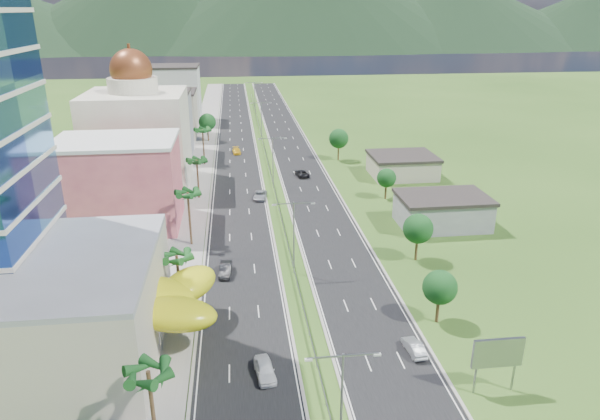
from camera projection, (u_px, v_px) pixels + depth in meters
name	position (u px, v px, depth m)	size (l,w,h in m)	color
ground	(303.00, 309.00, 68.64)	(500.00, 500.00, 0.00)	#2D5119
road_left	(236.00, 144.00, 151.32)	(11.00, 260.00, 0.04)	black
road_right	(289.00, 143.00, 153.03)	(11.00, 260.00, 0.04)	black
sidewalk_left	(202.00, 145.00, 150.23)	(7.00, 260.00, 0.12)	gray
median_guardrail	(267.00, 158.00, 135.24)	(0.10, 216.06, 0.76)	gray
streetlight_median_a	(342.00, 398.00, 43.04)	(6.04, 0.25, 11.00)	gray
streetlight_median_b	(294.00, 230.00, 75.53)	(6.04, 0.25, 11.00)	gray
streetlight_median_c	(273.00, 157.00, 112.66)	(6.04, 0.25, 11.00)	gray
streetlight_median_d	(261.00, 117.00, 154.43)	(6.04, 0.25, 11.00)	gray
streetlight_median_e	(255.00, 94.00, 196.20)	(6.04, 0.25, 11.00)	gray
mall_podium	(15.00, 312.00, 57.49)	(30.00, 24.00, 11.00)	#BBB29A
lime_canopy	(133.00, 300.00, 60.88)	(18.00, 15.00, 7.40)	gold
pink_shophouse	(119.00, 185.00, 92.51)	(20.00, 15.00, 15.00)	#C35062
domed_building	(138.00, 134.00, 112.49)	(20.00, 20.00, 28.70)	beige
midrise_grey	(159.00, 125.00, 137.00)	(16.00, 15.00, 16.00)	gray
midrise_beige	(169.00, 115.00, 157.95)	(16.00, 15.00, 13.00)	#BBB29A
midrise_white	(175.00, 95.00, 178.42)	(16.00, 15.00, 18.00)	silver
billboard	(498.00, 354.00, 52.29)	(5.20, 0.35, 6.20)	gray
shed_near	(442.00, 212.00, 94.14)	(15.00, 10.00, 5.00)	gray
shed_far	(402.00, 166.00, 122.32)	(14.00, 12.00, 4.40)	#BBB29A
palm_tree_a	(149.00, 376.00, 43.61)	(3.60, 3.60, 9.10)	#47301C
palm_tree_b	(177.00, 259.00, 66.23)	(3.60, 3.60, 8.10)	#47301C
palm_tree_c	(188.00, 195.00, 84.29)	(3.60, 3.60, 9.60)	#47301C
palm_tree_d	(197.00, 162.00, 105.98)	(3.60, 3.60, 8.60)	#47301C
palm_tree_e	(203.00, 131.00, 128.91)	(3.60, 3.60, 9.40)	#47301C
leafy_tree_lfar	(207.00, 122.00, 153.09)	(4.90, 4.90, 8.05)	#47301C
leafy_tree_ra	(440.00, 287.00, 64.12)	(4.20, 4.20, 6.90)	#47301C
leafy_tree_rb	(418.00, 229.00, 80.10)	(4.55, 4.55, 7.47)	#47301C
leafy_tree_rc	(387.00, 178.00, 106.72)	(3.85, 3.85, 6.33)	#47301C
leafy_tree_rd	(339.00, 139.00, 133.68)	(4.90, 4.90, 8.05)	#47301C
mountain_ridge	(306.00, 50.00, 493.17)	(860.00, 140.00, 90.00)	black
car_white_near_left	(265.00, 369.00, 55.77)	(1.89, 4.69, 1.60)	white
car_dark_left	(226.00, 269.00, 77.18)	(1.65, 4.72, 1.56)	black
car_silver_mid_left	(260.00, 195.00, 107.90)	(2.40, 5.20, 1.44)	#999CA1
car_yellow_far_left	(237.00, 151.00, 141.55)	(1.97, 4.84, 1.40)	yellow
car_silver_right	(414.00, 347.00, 59.62)	(1.47, 4.22, 1.39)	#A0A4A8
car_dark_far_right	(302.00, 173.00, 122.44)	(2.41, 5.23, 1.45)	black
motorcycle	(206.00, 310.00, 67.17)	(0.59, 1.96, 1.26)	black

